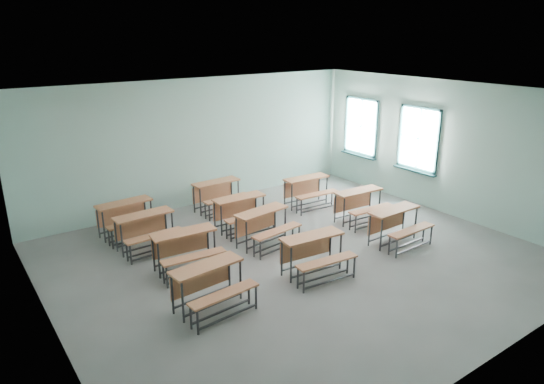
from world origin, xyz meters
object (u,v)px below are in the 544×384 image
(desk_unit_r2c0, at_px, (146,227))
(desk_unit_r2c2, at_px, (309,188))
(desk_unit_r0c2, at_px, (397,221))
(desk_unit_r1c2, at_px, (361,201))
(desk_unit_r1c0, at_px, (186,246))
(desk_unit_r0c1, at_px, (315,250))
(desk_unit_r1c1, at_px, (265,223))
(desk_unit_r2c1, at_px, (242,209))
(desk_unit_r3c0, at_px, (127,214))
(desk_unit_r3c1, at_px, (219,192))
(desk_unit_r0c0, at_px, (211,281))

(desk_unit_r2c0, bearing_deg, desk_unit_r2c2, -0.98)
(desk_unit_r0c2, distance_m, desk_unit_r1c2, 1.36)
(desk_unit_r1c0, xyz_separation_m, desk_unit_r1c2, (4.40, -0.14, 0.00))
(desk_unit_r0c1, height_order, desk_unit_r1c1, same)
(desk_unit_r0c1, height_order, desk_unit_r2c2, same)
(desk_unit_r1c2, bearing_deg, desk_unit_r2c1, 157.99)
(desk_unit_r1c2, xyz_separation_m, desk_unit_r3c0, (-4.72, 2.37, 0.00))
(desk_unit_r3c0, bearing_deg, desk_unit_r0c2, -43.93)
(desk_unit_r3c0, bearing_deg, desk_unit_r1c1, -49.09)
(desk_unit_r1c0, height_order, desk_unit_r2c0, same)
(desk_unit_r1c0, relative_size, desk_unit_r3c0, 1.01)
(desk_unit_r2c0, relative_size, desk_unit_r3c0, 0.98)
(desk_unit_r1c0, bearing_deg, desk_unit_r0c2, -14.74)
(desk_unit_r0c2, height_order, desk_unit_r3c1, same)
(desk_unit_r1c0, relative_size, desk_unit_r1c1, 0.97)
(desk_unit_r0c1, xyz_separation_m, desk_unit_r1c2, (2.57, 1.38, 0.00))
(desk_unit_r1c0, relative_size, desk_unit_r2c0, 1.03)
(desk_unit_r1c1, bearing_deg, desk_unit_r3c0, 127.24)
(desk_unit_r0c2, distance_m, desk_unit_r2c0, 5.18)
(desk_unit_r0c1, relative_size, desk_unit_r0c2, 1.05)
(desk_unit_r1c0, relative_size, desk_unit_r1c2, 1.01)
(desk_unit_r1c1, bearing_deg, desk_unit_r2c1, 79.08)
(desk_unit_r1c1, bearing_deg, desk_unit_r0c2, -41.92)
(desk_unit_r1c2, relative_size, desk_unit_r3c0, 1.00)
(desk_unit_r2c2, bearing_deg, desk_unit_r3c0, 172.40)
(desk_unit_r2c2, relative_size, desk_unit_r3c1, 1.01)
(desk_unit_r1c1, distance_m, desk_unit_r1c2, 2.58)
(desk_unit_r1c0, distance_m, desk_unit_r2c1, 2.16)
(desk_unit_r2c2, height_order, desk_unit_r3c1, same)
(desk_unit_r2c0, relative_size, desk_unit_r3c1, 1.00)
(desk_unit_r2c0, height_order, desk_unit_r3c1, same)
(desk_unit_r2c2, bearing_deg, desk_unit_r3c1, 156.32)
(desk_unit_r2c0, height_order, desk_unit_r2c1, same)
(desk_unit_r3c0, bearing_deg, desk_unit_r2c2, -15.07)
(desk_unit_r1c1, bearing_deg, desk_unit_r3c1, 76.69)
(desk_unit_r1c0, bearing_deg, desk_unit_r2c2, 23.63)
(desk_unit_r1c0, bearing_deg, desk_unit_r2c0, 105.94)
(desk_unit_r2c2, xyz_separation_m, desk_unit_r3c0, (-4.40, 0.85, 0.00))
(desk_unit_r0c1, distance_m, desk_unit_r1c0, 2.38)
(desk_unit_r2c2, bearing_deg, desk_unit_r1c0, -157.98)
(desk_unit_r0c0, distance_m, desk_unit_r1c0, 1.47)
(desk_unit_r2c0, distance_m, desk_unit_r3c0, 0.93)
(desk_unit_r2c1, relative_size, desk_unit_r3c1, 0.99)
(desk_unit_r1c0, distance_m, desk_unit_r2c2, 4.30)
(desk_unit_r2c2, distance_m, desk_unit_r3c1, 2.27)
(desk_unit_r0c2, xyz_separation_m, desk_unit_r3c0, (-4.44, 3.70, 0.00))
(desk_unit_r2c1, bearing_deg, desk_unit_r3c0, 153.65)
(desk_unit_r1c2, height_order, desk_unit_r3c0, same)
(desk_unit_r0c1, relative_size, desk_unit_r1c1, 0.98)
(desk_unit_r1c0, height_order, desk_unit_r2c2, same)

